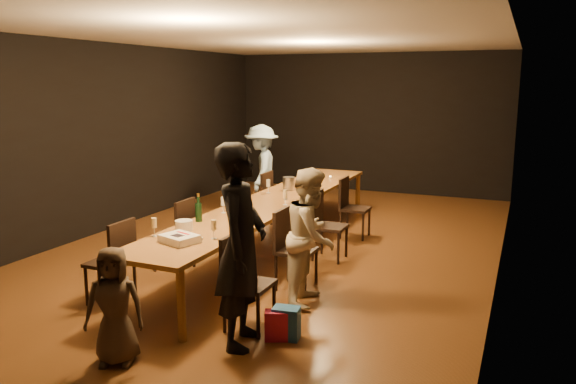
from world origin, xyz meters
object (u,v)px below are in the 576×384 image
at_px(chair_left_2, 221,214).
at_px(man_blue, 262,170).
at_px(chair_left_1, 173,234).
at_px(champagne_bottle, 198,207).
at_px(plate_stack, 184,225).
at_px(chair_left_0, 110,261).
at_px(birthday_cake, 179,239).
at_px(chair_right_0, 249,283).
at_px(child, 114,306).
at_px(chair_right_1, 296,250).
at_px(chair_left_3, 257,199).
at_px(ice_bucket, 289,183).
at_px(chair_right_3, 355,208).
at_px(table, 273,204).
at_px(woman_birthday, 241,246).
at_px(chair_right_2, 330,226).
at_px(woman_tan, 311,236).

relative_size(chair_left_2, man_blue, 0.57).
bearing_deg(chair_left_1, champagne_bottle, -115.15).
xyz_separation_m(chair_left_2, plate_stack, (0.61, -1.86, 0.34)).
bearing_deg(chair_left_0, chair_left_1, 0.00).
xyz_separation_m(chair_left_1, man_blue, (-0.30, 3.21, 0.35)).
relative_size(birthday_cake, plate_stack, 2.18).
height_order(chair_right_0, child, child).
relative_size(chair_right_0, chair_left_2, 1.00).
height_order(chair_right_0, chair_right_1, same).
bearing_deg(child, chair_left_3, 77.18).
bearing_deg(chair_left_2, child, -164.49).
bearing_deg(chair_left_0, ice_bucket, -13.30).
height_order(chair_right_3, plate_stack, chair_right_3).
relative_size(chair_left_0, champagne_bottle, 2.73).
distance_m(table, chair_right_3, 1.49).
bearing_deg(chair_left_1, chair_left_3, 0.00).
bearing_deg(ice_bucket, chair_left_1, -110.75).
relative_size(woman_birthday, ice_bucket, 9.31).
bearing_deg(table, birthday_cake, -89.98).
bearing_deg(chair_right_2, chair_left_2, -90.00).
bearing_deg(child, ice_bucket, 68.31).
relative_size(chair_right_1, birthday_cake, 2.16).
height_order(chair_left_0, man_blue, man_blue).
xyz_separation_m(chair_right_2, chair_left_3, (-1.70, 1.20, 0.00)).
height_order(chair_right_1, man_blue, man_blue).
height_order(chair_left_3, ice_bucket, ice_bucket).
height_order(chair_left_3, child, child).
distance_m(chair_left_3, woman_birthday, 4.33).
bearing_deg(woman_birthday, chair_left_1, 37.46).
height_order(chair_right_2, woman_tan, woman_tan).
xyz_separation_m(chair_right_2, chair_left_1, (-1.70, -1.20, 0.00)).
relative_size(table, chair_right_3, 6.45).
bearing_deg(chair_right_2, chair_right_0, -0.00).
bearing_deg(table, man_blue, 119.76).
distance_m(table, chair_right_0, 2.56).
relative_size(chair_right_2, chair_left_1, 1.00).
bearing_deg(chair_right_3, plate_stack, -19.56).
distance_m(chair_right_3, chair_left_1, 2.94).
relative_size(child, ice_bucket, 5.14).
distance_m(chair_right_2, chair_left_2, 1.70).
distance_m(chair_right_2, woman_birthday, 2.75).
relative_size(plate_stack, ice_bucket, 0.98).
bearing_deg(champagne_bottle, birthday_cake, -70.57).
distance_m(woman_tan, plate_stack, 1.43).
xyz_separation_m(chair_right_3, man_blue, (-2.00, 0.81, 0.35)).
relative_size(chair_right_0, champagne_bottle, 2.73).
xyz_separation_m(woman_birthday, ice_bucket, (-1.03, 3.50, -0.08)).
xyz_separation_m(woman_tan, ice_bucket, (-1.25, 2.30, 0.11)).
bearing_deg(ice_bucket, table, -83.08).
xyz_separation_m(chair_right_1, chair_left_3, (-1.70, 2.40, 0.00)).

